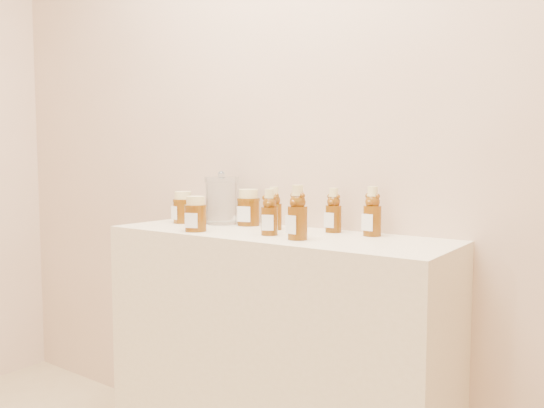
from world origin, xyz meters
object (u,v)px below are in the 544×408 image
Objects in this scene: display_table at (273,363)px; bear_bottle_back_left at (274,206)px; glass_canister at (222,198)px; bear_bottle_front_left at (269,209)px; honey_jar_left at (183,207)px.

bear_bottle_back_left is (-0.05, 0.07, 0.54)m from display_table.
glass_canister is at bearing -163.14° from bear_bottle_back_left.
honey_jar_left is at bearing 146.68° from bear_bottle_front_left.
display_table is at bearing 89.22° from bear_bottle_front_left.
display_table is 7.05× the size of bear_bottle_front_left.
bear_bottle_back_left is at bearing 23.05° from honey_jar_left.
bear_bottle_front_left is 1.38× the size of honey_jar_left.
glass_canister is at bearing 132.74° from bear_bottle_front_left.
display_table is at bearing -17.08° from glass_canister.
bear_bottle_back_left is 0.27m from glass_canister.
honey_jar_left is 0.63× the size of glass_canister.
honey_jar_left reaches higher than display_table.
glass_canister is at bearing 162.92° from display_table.
honey_jar_left is 0.16m from glass_canister.
bear_bottle_front_left is at bearing -23.78° from glass_canister.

